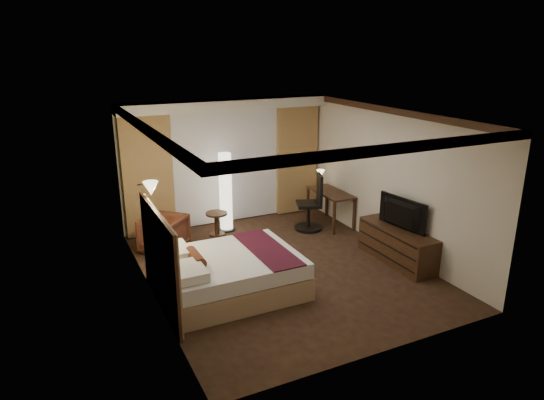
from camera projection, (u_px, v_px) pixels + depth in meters
name	position (u px, v px, depth m)	size (l,w,h in m)	color
floor	(282.00, 268.00, 8.55)	(4.50, 5.50, 0.01)	black
ceiling	(283.00, 114.00, 7.73)	(4.50, 5.50, 0.01)	white
back_wall	(225.00, 162.00, 10.50)	(4.50, 0.02, 2.70)	beige
left_wall	(148.00, 214.00, 7.21)	(0.02, 5.50, 2.70)	beige
right_wall	(389.00, 180.00, 9.07)	(0.02, 5.50, 2.70)	beige
crown_molding	(283.00, 118.00, 7.75)	(4.50, 5.50, 0.12)	black
soffit	(227.00, 105.00, 9.91)	(4.50, 0.50, 0.20)	white
curtain_sheer	(226.00, 167.00, 10.46)	(2.48, 0.04, 2.45)	silver
curtain_left_drape	(148.00, 176.00, 9.70)	(1.00, 0.14, 2.45)	#AF8250
curtain_right_drape	(297.00, 160.00, 11.11)	(1.00, 0.14, 2.45)	#AF8250
wall_sconce	(151.00, 188.00, 7.56)	(0.24, 0.24, 0.24)	white
bed	(230.00, 274.00, 7.65)	(2.14, 1.67, 0.63)	white
headboard	(160.00, 261.00, 7.07)	(0.12, 1.97, 1.50)	tan
armchair	(164.00, 232.00, 9.16)	(0.74, 0.70, 0.76)	#4E2417
side_table	(217.00, 224.00, 9.99)	(0.44, 0.44, 0.49)	black
floor_lamp	(226.00, 192.00, 10.08)	(0.35, 0.35, 1.68)	white
desk	(330.00, 208.00, 10.54)	(0.55, 1.19, 0.75)	black
desk_lamp	(320.00, 179.00, 10.76)	(0.18, 0.18, 0.34)	#FFD899
office_chair	(309.00, 202.00, 10.19)	(0.58, 0.58, 1.21)	black
dresser	(397.00, 245.00, 8.73)	(0.50, 1.64, 0.64)	black
television	(398.00, 213.00, 8.53)	(1.04, 0.60, 0.14)	black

